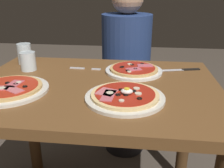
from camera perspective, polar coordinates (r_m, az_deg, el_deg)
name	(u,v)px	position (r m, az deg, el deg)	size (l,w,h in m)	color
dining_table	(95,112)	(1.12, -3.86, -6.43)	(1.05, 0.76, 0.76)	brown
pizza_foreground	(125,96)	(0.92, 2.92, -2.78)	(0.29, 0.29, 0.05)	silver
pizza_across_left	(9,89)	(1.06, -22.52, -1.02)	(0.31, 0.31, 0.03)	silver
pizza_across_right	(134,70)	(1.21, 5.00, 3.24)	(0.27, 0.27, 0.03)	white
water_glass_near	(28,62)	(1.29, -18.57, 4.68)	(0.08, 0.08, 0.09)	silver
water_glass_far	(25,55)	(1.41, -19.28, 6.24)	(0.07, 0.07, 0.11)	silver
fork	(83,68)	(1.26, -6.69, 3.55)	(0.16, 0.02, 0.00)	silver
knife	(183,70)	(1.28, 15.95, 3.16)	(0.19, 0.07, 0.01)	silver
diner_person	(126,77)	(1.71, 3.16, 1.55)	(0.32, 0.32, 1.18)	black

